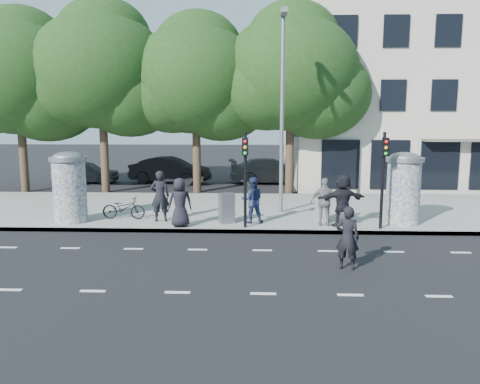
{
  "coord_description": "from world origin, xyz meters",
  "views": [
    {
      "loc": [
        -0.12,
        -12.52,
        4.01
      ],
      "look_at": [
        -0.77,
        3.5,
        1.48
      ],
      "focal_mm": 35.0,
      "sensor_mm": 36.0,
      "label": 1
    }
  ],
  "objects_px": {
    "street_lamp": "(282,99)",
    "ped_f": "(343,200)",
    "ad_column_right": "(404,187)",
    "bicycle": "(124,208)",
    "ped_e": "(325,202)",
    "man_road": "(347,238)",
    "ped_b": "(160,196)",
    "car_mid": "(170,170)",
    "cabinet_right": "(322,208)",
    "traffic_pole_far": "(383,170)",
    "cabinet_left": "(227,208)",
    "ped_c": "(252,200)",
    "ped_a": "(180,202)",
    "ad_column_left": "(69,185)",
    "car_right": "(272,171)",
    "traffic_pole_near": "(245,170)",
    "car_left": "(86,172)"
  },
  "relations": [
    {
      "from": "traffic_pole_near",
      "to": "cabinet_right",
      "type": "bearing_deg",
      "value": 21.75
    },
    {
      "from": "ped_b",
      "to": "ad_column_left",
      "type": "bearing_deg",
      "value": -2.84
    },
    {
      "from": "ped_f",
      "to": "car_mid",
      "type": "distance_m",
      "value": 14.87
    },
    {
      "from": "ped_c",
      "to": "ad_column_left",
      "type": "bearing_deg",
      "value": -4.2
    },
    {
      "from": "man_road",
      "to": "ped_f",
      "type": "bearing_deg",
      "value": -85.32
    },
    {
      "from": "traffic_pole_far",
      "to": "ped_b",
      "type": "relative_size",
      "value": 1.76
    },
    {
      "from": "ped_c",
      "to": "cabinet_left",
      "type": "bearing_deg",
      "value": -2.31
    },
    {
      "from": "traffic_pole_far",
      "to": "bicycle",
      "type": "relative_size",
      "value": 2.04
    },
    {
      "from": "ad_column_left",
      "to": "man_road",
      "type": "distance_m",
      "value": 10.62
    },
    {
      "from": "bicycle",
      "to": "cabinet_left",
      "type": "distance_m",
      "value": 4.07
    },
    {
      "from": "man_road",
      "to": "car_left",
      "type": "relative_size",
      "value": 0.42
    },
    {
      "from": "ad_column_right",
      "to": "ped_c",
      "type": "xyz_separation_m",
      "value": [
        -5.56,
        -0.12,
        -0.53
      ]
    },
    {
      "from": "traffic_pole_far",
      "to": "ped_a",
      "type": "xyz_separation_m",
      "value": [
        -7.14,
        0.06,
        -1.19
      ]
    },
    {
      "from": "ped_a",
      "to": "car_right",
      "type": "distance_m",
      "value": 13.35
    },
    {
      "from": "ped_b",
      "to": "man_road",
      "type": "height_order",
      "value": "ped_b"
    },
    {
      "from": "ped_f",
      "to": "car_left",
      "type": "bearing_deg",
      "value": -52.26
    },
    {
      "from": "man_road",
      "to": "cabinet_right",
      "type": "bearing_deg",
      "value": -77.43
    },
    {
      "from": "car_left",
      "to": "car_mid",
      "type": "height_order",
      "value": "car_mid"
    },
    {
      "from": "ad_column_left",
      "to": "cabinet_right",
      "type": "bearing_deg",
      "value": 2.68
    },
    {
      "from": "traffic_pole_near",
      "to": "cabinet_left",
      "type": "height_order",
      "value": "traffic_pole_near"
    },
    {
      "from": "ped_f",
      "to": "cabinet_left",
      "type": "distance_m",
      "value": 4.24
    },
    {
      "from": "ad_column_right",
      "to": "car_right",
      "type": "distance_m",
      "value": 12.85
    },
    {
      "from": "street_lamp",
      "to": "cabinet_right",
      "type": "distance_m",
      "value": 4.69
    },
    {
      "from": "ad_column_right",
      "to": "bicycle",
      "type": "distance_m",
      "value": 10.59
    },
    {
      "from": "ped_a",
      "to": "ped_e",
      "type": "relative_size",
      "value": 1.01
    },
    {
      "from": "ad_column_left",
      "to": "traffic_pole_far",
      "type": "height_order",
      "value": "traffic_pole_far"
    },
    {
      "from": "ped_e",
      "to": "man_road",
      "type": "relative_size",
      "value": 1.02
    },
    {
      "from": "cabinet_left",
      "to": "car_mid",
      "type": "relative_size",
      "value": 0.23
    },
    {
      "from": "ped_f",
      "to": "ad_column_left",
      "type": "bearing_deg",
      "value": -13.15
    },
    {
      "from": "car_right",
      "to": "street_lamp",
      "type": "bearing_deg",
      "value": 172.1
    },
    {
      "from": "ped_b",
      "to": "car_mid",
      "type": "xyz_separation_m",
      "value": [
        -1.83,
        11.59,
        -0.3
      ]
    },
    {
      "from": "man_road",
      "to": "cabinet_right",
      "type": "xyz_separation_m",
      "value": [
        0.03,
        5.22,
        -0.18
      ]
    },
    {
      "from": "street_lamp",
      "to": "ped_f",
      "type": "distance_m",
      "value": 4.91
    },
    {
      "from": "ad_column_left",
      "to": "street_lamp",
      "type": "distance_m",
      "value": 8.9
    },
    {
      "from": "ped_e",
      "to": "ped_f",
      "type": "xyz_separation_m",
      "value": [
        0.63,
        -0.05,
        0.08
      ]
    },
    {
      "from": "bicycle",
      "to": "car_right",
      "type": "relative_size",
      "value": 0.31
    },
    {
      "from": "traffic_pole_far",
      "to": "street_lamp",
      "type": "distance_m",
      "value": 5.12
    },
    {
      "from": "car_left",
      "to": "cabinet_left",
      "type": "bearing_deg",
      "value": -140.95
    },
    {
      "from": "bicycle",
      "to": "cabinet_left",
      "type": "xyz_separation_m",
      "value": [
        4.03,
        -0.51,
        0.12
      ]
    },
    {
      "from": "car_left",
      "to": "cabinet_right",
      "type": "bearing_deg",
      "value": -130.95
    },
    {
      "from": "ad_column_right",
      "to": "traffic_pole_far",
      "type": "height_order",
      "value": "traffic_pole_far"
    },
    {
      "from": "ped_c",
      "to": "cabinet_left",
      "type": "height_order",
      "value": "ped_c"
    },
    {
      "from": "ped_a",
      "to": "ped_c",
      "type": "distance_m",
      "value": 2.69
    },
    {
      "from": "man_road",
      "to": "car_mid",
      "type": "relative_size",
      "value": 0.35
    },
    {
      "from": "traffic_pole_far",
      "to": "cabinet_right",
      "type": "relative_size",
      "value": 3.23
    },
    {
      "from": "bicycle",
      "to": "ped_e",
      "type": "bearing_deg",
      "value": -94.74
    },
    {
      "from": "street_lamp",
      "to": "ped_b",
      "type": "bearing_deg",
      "value": -157.58
    },
    {
      "from": "traffic_pole_far",
      "to": "ped_b",
      "type": "xyz_separation_m",
      "value": [
        -8.04,
        0.93,
        -1.11
      ]
    },
    {
      "from": "ped_b",
      "to": "ped_c",
      "type": "xyz_separation_m",
      "value": [
        3.49,
        -0.14,
        -0.11
      ]
    },
    {
      "from": "ad_column_right",
      "to": "cabinet_right",
      "type": "relative_size",
      "value": 2.52
    }
  ]
}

